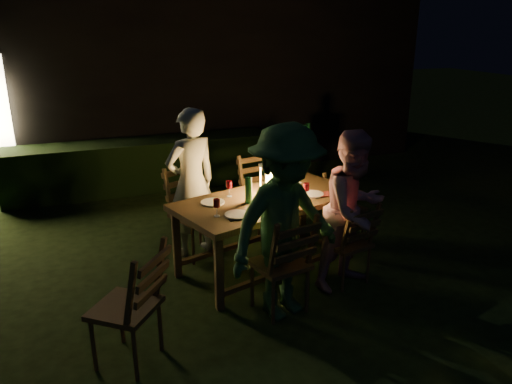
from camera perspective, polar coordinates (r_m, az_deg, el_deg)
name	(u,v)px	position (r m, az deg, el deg)	size (l,w,h in m)	color
garden_envelope	(144,75)	(10.50, -12.68, 12.88)	(40.00, 40.00, 3.20)	black
dining_table	(267,205)	(5.35, 1.30, -1.48)	(2.16, 1.49, 0.82)	#452F17
chair_near_left	(281,280)	(4.72, 2.86, -10.05)	(0.55, 0.58, 1.04)	#452F17
chair_near_right	(347,257)	(5.30, 10.35, -7.31)	(0.50, 0.53, 0.94)	#452F17
chair_far_left	(195,228)	(5.86, -6.96, -4.09)	(0.64, 0.66, 1.07)	#452F17
chair_far_right	(263,210)	(6.38, 0.80, -2.06)	(0.55, 0.58, 1.04)	#452F17
chair_end	(344,219)	(6.31, 10.03, -3.05)	(0.52, 0.50, 0.89)	#452F17
chair_spare	(129,326)	(4.19, -14.29, -14.65)	(0.70, 0.69, 1.07)	#452F17
person_house_side	(191,183)	(5.71, -7.40, 1.02)	(0.63, 0.41, 1.72)	#EEECCB
person_opp_right	(354,210)	(5.06, 11.13, -2.09)	(0.79, 0.62, 1.63)	#C08493
person_opp_left	(286,224)	(4.43, 3.40, -3.63)	(1.17, 0.67, 1.80)	#316331
lantern	(268,182)	(5.34, 1.40, 1.18)	(0.16, 0.16, 0.35)	white
plate_far_left	(213,202)	(5.19, -4.97, -1.17)	(0.25, 0.25, 0.01)	white
plate_near_left	(237,215)	(4.84, -2.15, -2.59)	(0.25, 0.25, 0.01)	white
plate_far_right	(286,184)	(5.75, 3.43, 0.90)	(0.25, 0.25, 0.01)	white
plate_near_right	(312,194)	(5.45, 6.45, -0.23)	(0.25, 0.25, 0.01)	white
wineglass_a	(229,189)	(5.34, -3.09, 0.37)	(0.06, 0.06, 0.18)	#59070F
wineglass_b	(217,208)	(4.80, -4.51, -1.80)	(0.06, 0.06, 0.18)	#59070F
wineglass_c	(306,191)	(5.28, 5.75, 0.10)	(0.06, 0.06, 0.18)	#59070F
wineglass_d	(299,176)	(5.81, 4.98, 1.88)	(0.06, 0.06, 0.18)	#59070F
wineglass_e	(278,199)	(5.01, 2.56, -0.86)	(0.06, 0.06, 0.18)	silver
bottle_table	(248,190)	(5.13, -0.87, 0.24)	(0.07, 0.07, 0.28)	#0F471E
napkin_left	(276,209)	(5.00, 2.26, -1.92)	(0.18, 0.14, 0.01)	red
napkin_right	(324,194)	(5.46, 7.79, -0.26)	(0.18, 0.14, 0.01)	red
phone	(236,219)	(4.75, -2.28, -3.10)	(0.14, 0.07, 0.01)	black
side_table	(305,156)	(7.62, 5.65, 4.17)	(0.57, 0.57, 0.76)	brown
ice_bucket	(306,143)	(7.57, 5.70, 5.64)	(0.30, 0.30, 0.22)	#A5A8AD
bottle_bucket_a	(304,140)	(7.51, 5.50, 5.91)	(0.07, 0.07, 0.32)	#0F471E
bottle_bucket_b	(308,139)	(7.62, 5.91, 6.09)	(0.07, 0.07, 0.32)	#0F471E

